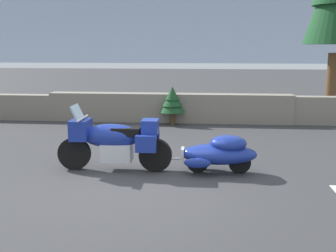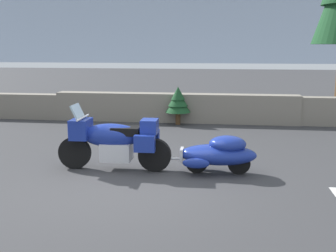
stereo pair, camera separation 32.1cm
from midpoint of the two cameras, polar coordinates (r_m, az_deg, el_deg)
name	(u,v)px [view 1 (the left image)]	position (r m, az deg, el deg)	size (l,w,h in m)	color
ground_plane	(137,185)	(7.54, -5.59, -8.12)	(80.00, 80.00, 0.00)	#38383A
stone_guard_wall	(173,108)	(13.60, 0.08, 2.45)	(24.00, 0.54, 0.94)	gray
distant_ridgeline	(203,24)	(103.54, 4.84, 13.94)	(240.00, 80.00, 16.00)	#99A8BF
touring_motorcycle	(114,140)	(8.29, -8.61, -1.97)	(2.31, 0.77, 1.33)	black
car_shaped_trailer	(219,153)	(8.13, 5.99, -3.68)	(2.21, 0.79, 0.76)	black
pine_sapling_near	(172,101)	(13.12, -0.10, 3.50)	(0.81, 0.81, 1.22)	brown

